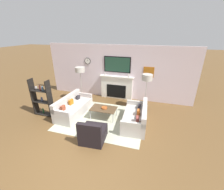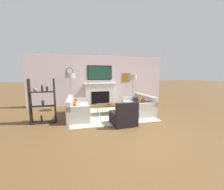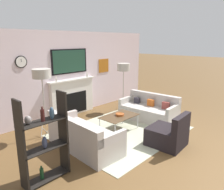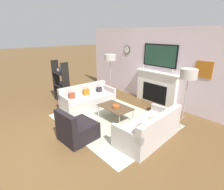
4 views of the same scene
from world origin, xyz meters
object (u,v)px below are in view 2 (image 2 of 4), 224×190
(couch_right, at_px, (139,106))
(floor_lamp_left, at_px, (70,76))
(coffee_table, at_px, (109,105))
(shelf_unit, at_px, (43,102))
(decorative_bowl, at_px, (110,103))
(armchair, at_px, (124,117))
(couch_left, at_px, (77,110))
(floor_lamp_right, at_px, (133,78))

(couch_right, xyz_separation_m, floor_lamp_left, (-2.87, 1.25, 1.33))
(coffee_table, distance_m, shelf_unit, 2.57)
(decorative_bowl, relative_size, floor_lamp_left, 0.14)
(floor_lamp_left, distance_m, shelf_unit, 2.08)
(floor_lamp_left, bearing_deg, armchair, -56.77)
(floor_lamp_left, height_order, shelf_unit, floor_lamp_left)
(coffee_table, bearing_deg, shelf_unit, -169.31)
(armchair, bearing_deg, decorative_bowl, 94.18)
(coffee_table, height_order, floor_lamp_left, floor_lamp_left)
(armchair, bearing_deg, couch_right, 48.12)
(coffee_table, xyz_separation_m, decorative_bowl, (0.03, 0.01, 0.06))
(coffee_table, bearing_deg, decorative_bowl, 12.14)
(couch_right, height_order, floor_lamp_left, floor_lamp_left)
(couch_left, relative_size, decorative_bowl, 7.99)
(floor_lamp_right, bearing_deg, couch_right, -99.56)
(armchair, relative_size, floor_lamp_left, 0.49)
(couch_left, xyz_separation_m, coffee_table, (1.33, 0.09, 0.12))
(armchair, bearing_deg, floor_lamp_left, 123.23)
(couch_right, bearing_deg, coffee_table, 176.30)
(armchair, bearing_deg, couch_left, 137.92)
(coffee_table, bearing_deg, floor_lamp_left, 143.19)
(floor_lamp_right, bearing_deg, shelf_unit, -157.99)
(couch_left, bearing_deg, shelf_unit, -161.73)
(floor_lamp_right, bearing_deg, coffee_table, -142.89)
(shelf_unit, bearing_deg, couch_right, 5.78)
(floor_lamp_left, relative_size, floor_lamp_right, 1.06)
(couch_left, distance_m, coffee_table, 1.34)
(armchair, height_order, decorative_bowl, armchair)
(armchair, distance_m, coffee_table, 1.42)
(couch_right, distance_m, decorative_bowl, 1.31)
(couch_left, relative_size, shelf_unit, 1.22)
(decorative_bowl, bearing_deg, shelf_unit, -169.29)
(floor_lamp_right, bearing_deg, decorative_bowl, -142.48)
(couch_right, height_order, decorative_bowl, couch_right)
(couch_right, xyz_separation_m, decorative_bowl, (-1.29, 0.09, 0.18))
(floor_lamp_left, bearing_deg, coffee_table, -36.81)
(couch_left, xyz_separation_m, floor_lamp_right, (2.87, 1.25, 1.21))
(decorative_bowl, bearing_deg, coffee_table, -167.86)
(couch_left, distance_m, decorative_bowl, 1.38)
(couch_right, bearing_deg, decorative_bowl, 175.92)
(couch_left, height_order, couch_right, couch_left)
(couch_left, bearing_deg, coffee_table, 3.69)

